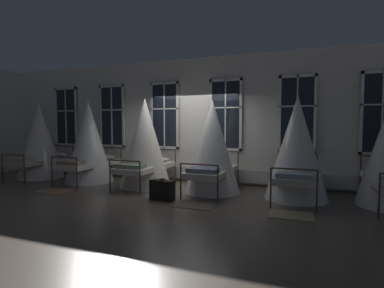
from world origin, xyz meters
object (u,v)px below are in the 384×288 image
at_px(cot_second, 89,143).
at_px(cot_third, 145,144).
at_px(cot_first, 40,142).
at_px(cot_fourth, 212,148).
at_px(cot_fifth, 297,149).
at_px(suitcase_dark, 162,190).

distance_m(cot_second, cot_third, 1.87).
bearing_deg(cot_first, cot_second, -90.49).
bearing_deg(cot_third, cot_fourth, -88.52).
bearing_deg(cot_first, cot_fifth, -90.81).
distance_m(cot_second, suitcase_dark, 3.29).
height_order(cot_first, suitcase_dark, cot_first).
xyz_separation_m(cot_fifth, suitcase_dark, (-2.75, -1.15, -0.89)).
bearing_deg(cot_fifth, cot_first, 91.27).
xyz_separation_m(cot_first, cot_fifth, (7.56, -0.01, -0.00)).
height_order(cot_first, cot_third, cot_third).
distance_m(cot_fourth, suitcase_dark, 1.65).
height_order(cot_first, cot_second, cot_second).
xyz_separation_m(cot_first, cot_fourth, (5.61, -0.02, -0.03)).
height_order(cot_second, cot_fifth, cot_second).
relative_size(cot_third, cot_fourth, 1.05).
relative_size(cot_second, suitcase_dark, 4.07).
xyz_separation_m(cot_second, cot_third, (1.87, -0.02, 0.01)).
relative_size(cot_second, cot_third, 0.99).
relative_size(cot_first, cot_fifth, 1.00).
height_order(cot_third, cot_fifth, cot_third).
xyz_separation_m(cot_fourth, cot_fifth, (1.95, 0.00, 0.02)).
relative_size(cot_second, cot_fourth, 1.04).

